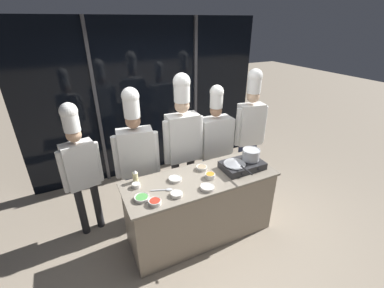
% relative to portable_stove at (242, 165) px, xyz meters
% --- Properties ---
extents(ground_plane, '(24.00, 24.00, 0.00)m').
position_rel_portable_stove_xyz_m(ground_plane, '(-0.58, 0.04, -0.94)').
color(ground_plane, gray).
extents(window_wall_back, '(4.16, 0.09, 2.70)m').
position_rel_portable_stove_xyz_m(window_wall_back, '(-0.58, 2.00, 0.41)').
color(window_wall_back, black).
rests_on(window_wall_back, ground_plane).
extents(demo_counter, '(1.90, 0.70, 0.90)m').
position_rel_portable_stove_xyz_m(demo_counter, '(-0.58, 0.04, -0.49)').
color(demo_counter, gray).
rests_on(demo_counter, ground_plane).
extents(portable_stove, '(0.54, 0.35, 0.10)m').
position_rel_portable_stove_xyz_m(portable_stove, '(0.00, 0.00, 0.00)').
color(portable_stove, '#28282B').
rests_on(portable_stove, demo_counter).
extents(frying_pan, '(0.28, 0.49, 0.05)m').
position_rel_portable_stove_xyz_m(frying_pan, '(-0.12, -0.00, 0.08)').
color(frying_pan, '#ADAFB5').
rests_on(frying_pan, portable_stove).
extents(stock_pot, '(0.25, 0.22, 0.14)m').
position_rel_portable_stove_xyz_m(stock_pot, '(0.12, 0.00, 0.13)').
color(stock_pot, '#B7BABF').
rests_on(stock_pot, portable_stove).
extents(squeeze_bottle_oil, '(0.06, 0.06, 0.16)m').
position_rel_portable_stove_xyz_m(squeeze_bottle_oil, '(-1.32, 0.30, 0.03)').
color(squeeze_bottle_oil, beige).
rests_on(squeeze_bottle_oil, demo_counter).
extents(prep_bowl_onion, '(0.16, 0.16, 0.04)m').
position_rel_portable_stove_xyz_m(prep_bowl_onion, '(-0.62, -0.20, -0.03)').
color(prep_bowl_onion, silver).
rests_on(prep_bowl_onion, demo_counter).
extents(prep_bowl_garlic, '(0.10, 0.10, 0.05)m').
position_rel_portable_stove_xyz_m(prep_bowl_garlic, '(-1.34, 0.19, -0.02)').
color(prep_bowl_garlic, silver).
rests_on(prep_bowl_garlic, demo_counter).
extents(prep_bowl_scallions, '(0.16, 0.16, 0.04)m').
position_rel_portable_stove_xyz_m(prep_bowl_scallions, '(-1.35, -0.06, -0.03)').
color(prep_bowl_scallions, silver).
rests_on(prep_bowl_scallions, demo_counter).
extents(prep_bowl_chili_flakes, '(0.14, 0.14, 0.05)m').
position_rel_portable_stove_xyz_m(prep_bowl_chili_flakes, '(-1.24, -0.19, -0.02)').
color(prep_bowl_chili_flakes, silver).
rests_on(prep_bowl_chili_flakes, demo_counter).
extents(prep_bowl_carrots, '(0.12, 0.12, 0.06)m').
position_rel_portable_stove_xyz_m(prep_bowl_carrots, '(-0.48, -0.01, -0.01)').
color(prep_bowl_carrots, silver).
rests_on(prep_bowl_carrots, demo_counter).
extents(prep_bowl_rice, '(0.14, 0.14, 0.04)m').
position_rel_portable_stove_xyz_m(prep_bowl_rice, '(-0.99, -0.16, -0.02)').
color(prep_bowl_rice, silver).
rests_on(prep_bowl_rice, demo_counter).
extents(prep_bowl_bean_sprouts, '(0.16, 0.16, 0.04)m').
position_rel_portable_stove_xyz_m(prep_bowl_bean_sprouts, '(-0.89, 0.13, -0.03)').
color(prep_bowl_bean_sprouts, silver).
rests_on(prep_bowl_bean_sprouts, demo_counter).
extents(prep_bowl_mushrooms, '(0.14, 0.14, 0.04)m').
position_rel_portable_stove_xyz_m(prep_bowl_mushrooms, '(-0.48, 0.21, -0.02)').
color(prep_bowl_mushrooms, silver).
rests_on(prep_bowl_mushrooms, demo_counter).
extents(serving_spoon_slotted, '(0.24, 0.12, 0.02)m').
position_rel_portable_stove_xyz_m(serving_spoon_slotted, '(-1.06, -0.01, -0.04)').
color(serving_spoon_slotted, '#B2B5BA').
rests_on(serving_spoon_slotted, demo_counter).
extents(chef_head, '(0.48, 0.26, 1.82)m').
position_rel_portable_stove_xyz_m(chef_head, '(-1.88, 0.75, 0.12)').
color(chef_head, '#232326').
rests_on(chef_head, ground_plane).
extents(chef_sous, '(0.58, 0.30, 1.93)m').
position_rel_portable_stove_xyz_m(chef_sous, '(-1.20, 0.67, 0.15)').
color(chef_sous, '#2D3856').
rests_on(chef_sous, ground_plane).
extents(chef_line, '(0.58, 0.24, 2.04)m').
position_rel_portable_stove_xyz_m(chef_line, '(-0.54, 0.67, 0.24)').
color(chef_line, '#4C4C51').
rests_on(chef_line, ground_plane).
extents(chef_pastry, '(0.63, 0.26, 1.82)m').
position_rel_portable_stove_xyz_m(chef_pastry, '(0.03, 0.75, 0.07)').
color(chef_pastry, '#2D3856').
rests_on(chef_pastry, ground_plane).
extents(chef_apprentice, '(0.52, 0.27, 2.00)m').
position_rel_portable_stove_xyz_m(chef_apprentice, '(0.64, 0.71, 0.25)').
color(chef_apprentice, '#2D3856').
rests_on(chef_apprentice, ground_plane).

